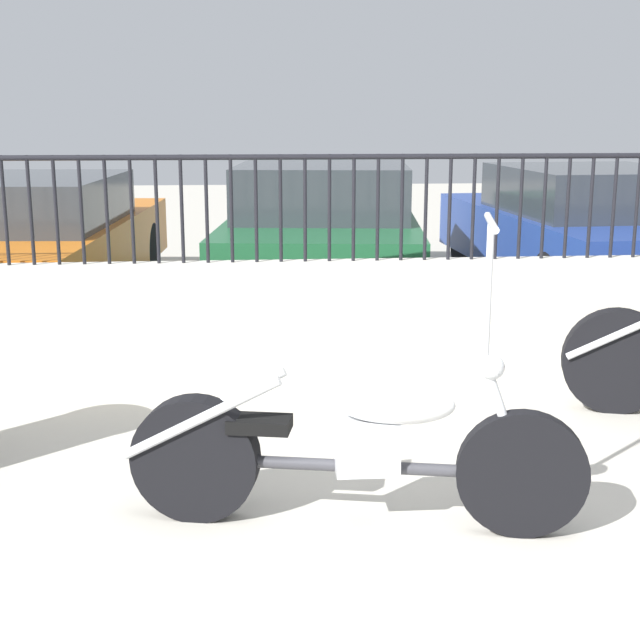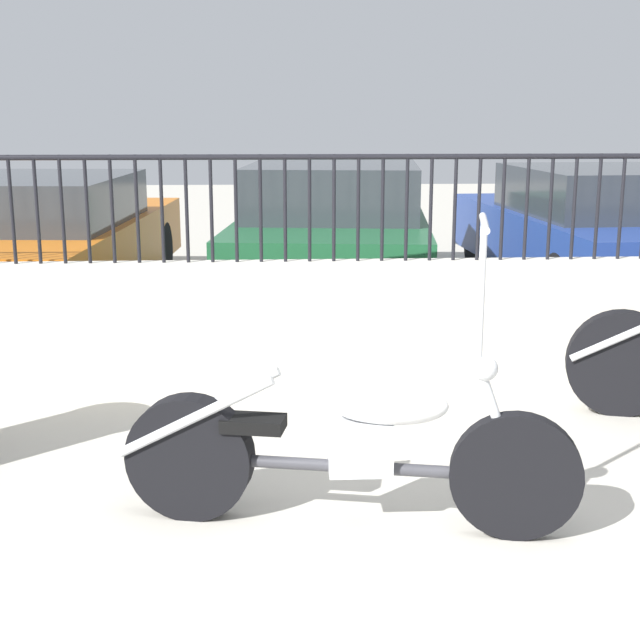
# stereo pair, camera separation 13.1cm
# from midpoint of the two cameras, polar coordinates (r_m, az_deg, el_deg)

# --- Properties ---
(ground_plane) EXTENTS (40.00, 40.00, 0.00)m
(ground_plane) POSITION_cam_midpoint_polar(r_m,az_deg,el_deg) (3.74, 8.63, -16.28)
(ground_plane) COLOR #B7B2A5
(low_wall) EXTENTS (9.08, 0.18, 0.85)m
(low_wall) POSITION_cam_midpoint_polar(r_m,az_deg,el_deg) (6.11, 3.76, -0.13)
(low_wall) COLOR beige
(low_wall) RESTS_ON ground_plane
(fence_railing) EXTENTS (9.08, 0.04, 0.71)m
(fence_railing) POSITION_cam_midpoint_polar(r_m,az_deg,el_deg) (5.97, 3.89, 8.25)
(fence_railing) COLOR black
(fence_railing) RESTS_ON low_wall
(motorcycle_dark_grey) EXTENTS (2.05, 0.66, 1.41)m
(motorcycle_dark_grey) POSITION_cam_midpoint_polar(r_m,az_deg,el_deg) (4.00, 1.51, -8.15)
(motorcycle_dark_grey) COLOR black
(motorcycle_dark_grey) RESTS_ON ground_plane
(car_orange) EXTENTS (2.09, 4.69, 1.26)m
(car_orange) POSITION_cam_midpoint_polar(r_m,az_deg,el_deg) (8.82, -16.86, 4.91)
(car_orange) COLOR black
(car_orange) RESTS_ON ground_plane
(car_green) EXTENTS (2.24, 4.57, 1.35)m
(car_green) POSITION_cam_midpoint_polar(r_m,az_deg,el_deg) (8.90, 1.35, 5.76)
(car_green) COLOR black
(car_green) RESTS_ON ground_plane
(car_blue) EXTENTS (2.08, 4.36, 1.29)m
(car_blue) POSITION_cam_midpoint_polar(r_m,az_deg,el_deg) (9.51, 17.73, 5.50)
(car_blue) COLOR black
(car_blue) RESTS_ON ground_plane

